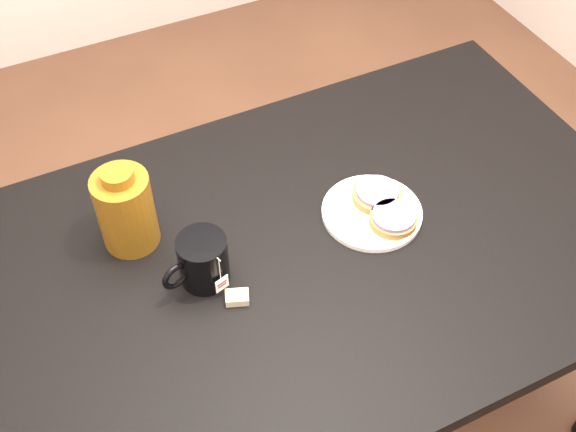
{
  "coord_description": "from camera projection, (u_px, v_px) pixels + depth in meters",
  "views": [
    {
      "loc": [
        -0.48,
        -0.82,
        1.9
      ],
      "look_at": [
        -0.06,
        0.05,
        0.81
      ],
      "focal_mm": 45.0,
      "sensor_mm": 36.0,
      "label": 1
    }
  ],
  "objects": [
    {
      "name": "table",
      "position": [
        322.0,
        266.0,
        1.55
      ],
      "size": [
        1.4,
        0.9,
        0.75
      ],
      "color": "black",
      "rests_on": "ground_plane"
    },
    {
      "name": "mug",
      "position": [
        202.0,
        260.0,
        1.39
      ],
      "size": [
        0.15,
        0.12,
        0.11
      ],
      "rotation": [
        0.0,
        0.0,
        0.28
      ],
      "color": "black",
      "rests_on": "table"
    },
    {
      "name": "bagel_back",
      "position": [
        377.0,
        194.0,
        1.55
      ],
      "size": [
        0.15,
        0.15,
        0.03
      ],
      "color": "brown",
      "rests_on": "plate"
    },
    {
      "name": "bagel_front",
      "position": [
        393.0,
        219.0,
        1.5
      ],
      "size": [
        0.14,
        0.14,
        0.03
      ],
      "color": "brown",
      "rests_on": "plate"
    },
    {
      "name": "bagel_package",
      "position": [
        126.0,
        210.0,
        1.43
      ],
      "size": [
        0.12,
        0.12,
        0.2
      ],
      "rotation": [
        0.0,
        0.0,
        -0.03
      ],
      "color": "#59320B",
      "rests_on": "table"
    },
    {
      "name": "ground_plane",
      "position": [
        314.0,
        409.0,
        2.05
      ],
      "size": [
        4.0,
        4.0,
        0.0
      ],
      "primitive_type": "plane",
      "color": "brown"
    },
    {
      "name": "plate",
      "position": [
        372.0,
        212.0,
        1.53
      ],
      "size": [
        0.21,
        0.21,
        0.02
      ],
      "color": "white",
      "rests_on": "table"
    },
    {
      "name": "teabag_pouch",
      "position": [
        237.0,
        297.0,
        1.39
      ],
      "size": [
        0.05,
        0.05,
        0.02
      ],
      "primitive_type": "cube",
      "rotation": [
        0.0,
        0.0,
        -0.37
      ],
      "color": "#C6B793",
      "rests_on": "table"
    }
  ]
}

